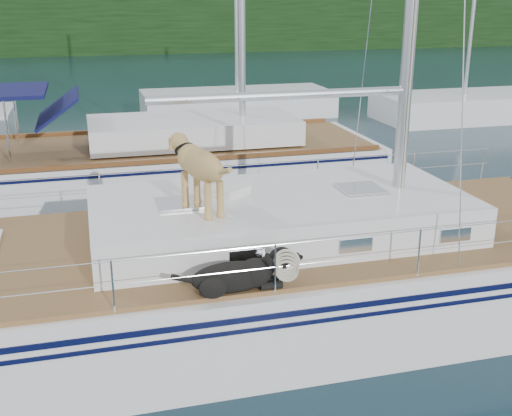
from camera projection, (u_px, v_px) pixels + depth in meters
name	position (u px, v px, depth m)	size (l,w,h in m)	color
ground	(226.00, 320.00, 9.28)	(120.00, 120.00, 0.00)	black
tree_line	(99.00, 14.00, 49.54)	(90.00, 3.00, 6.00)	black
shore_bank	(101.00, 45.00, 51.40)	(92.00, 1.00, 1.20)	#595147
main_sailboat	(232.00, 276.00, 9.08)	(12.00, 3.80, 14.01)	white
neighbor_sailboat	(148.00, 166.00, 15.08)	(11.00, 3.50, 13.30)	white
bg_boat_center	(237.00, 104.00, 24.78)	(7.20, 3.00, 11.65)	white
bg_boat_east	(463.00, 107.00, 24.00)	(6.40, 3.00, 11.65)	white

